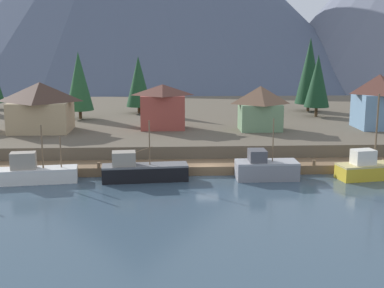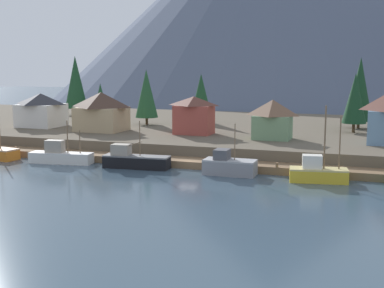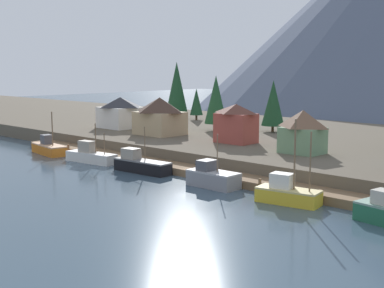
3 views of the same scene
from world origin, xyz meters
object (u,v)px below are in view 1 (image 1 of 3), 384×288
(house_blue, at_px, (378,101))
(house_red, at_px, (163,106))
(fishing_boat_grey, at_px, (266,168))
(house_green, at_px, (260,108))
(fishing_boat_white, at_px, (32,173))
(conifer_near_right, at_px, (310,71))
(house_tan, at_px, (41,106))
(conifer_near_left, at_px, (138,81))
(conifer_back_left, at_px, (79,81))
(conifer_mid_right, at_px, (318,81))
(fishing_boat_black, at_px, (142,171))
(fishing_boat_yellow, at_px, (368,168))

(house_blue, distance_m, house_red, 30.43)
(fishing_boat_grey, xyz_separation_m, house_green, (2.31, 16.60, 4.46))
(fishing_boat_white, xyz_separation_m, conifer_near_right, (39.28, 36.16, 8.51))
(house_tan, distance_m, conifer_near_left, 21.60)
(fishing_boat_grey, bearing_deg, house_red, 120.91)
(house_red, height_order, conifer_back_left, conifer_back_left)
(fishing_boat_grey, relative_size, conifer_back_left, 0.63)
(conifer_near_left, height_order, conifer_near_right, conifer_near_right)
(conifer_mid_right, bearing_deg, conifer_back_left, -179.27)
(house_red, height_order, conifer_near_left, conifer_near_left)
(house_blue, relative_size, conifer_mid_right, 0.76)
(conifer_near_right, relative_size, conifer_back_left, 1.21)
(house_tan, xyz_separation_m, house_blue, (46.99, 0.34, 0.46))
(fishing_boat_grey, height_order, conifer_near_right, conifer_near_right)
(fishing_boat_white, height_order, conifer_near_right, conifer_near_right)
(fishing_boat_grey, xyz_separation_m, house_blue, (19.22, 17.41, 5.23))
(conifer_near_left, bearing_deg, fishing_boat_grey, -66.08)
(conifer_near_right, distance_m, conifer_mid_right, 6.94)
(house_blue, relative_size, house_red, 1.20)
(fishing_boat_grey, distance_m, house_green, 17.35)
(fishing_boat_black, bearing_deg, house_red, 78.70)
(fishing_boat_black, relative_size, fishing_boat_yellow, 1.01)
(fishing_boat_white, height_order, house_tan, house_tan)
(conifer_back_left, bearing_deg, conifer_near_right, 10.67)
(house_tan, bearing_deg, conifer_back_left, 73.54)
(fishing_boat_grey, height_order, house_red, house_red)
(fishing_boat_white, xyz_separation_m, fishing_boat_yellow, (36.07, -0.14, 0.10))
(fishing_boat_grey, xyz_separation_m, conifer_near_right, (14.36, 35.88, 8.39))
(fishing_boat_white, height_order, fishing_boat_yellow, fishing_boat_yellow)
(conifer_near_right, xyz_separation_m, conifer_back_left, (-38.73, -7.30, -1.08))
(fishing_boat_black, height_order, house_tan, house_tan)
(fishing_boat_black, relative_size, conifer_near_right, 0.72)
(fishing_boat_white, relative_size, fishing_boat_black, 1.01)
(house_red, relative_size, conifer_near_right, 0.50)
(house_blue, bearing_deg, conifer_mid_right, 114.75)
(conifer_near_right, bearing_deg, conifer_mid_right, -94.31)
(conifer_near_left, bearing_deg, fishing_boat_white, -105.33)
(fishing_boat_yellow, bearing_deg, house_red, 130.06)
(fishing_boat_grey, distance_m, fishing_boat_yellow, 11.15)
(house_red, bearing_deg, house_green, -7.49)
(house_blue, height_order, conifer_back_left, conifer_back_left)
(fishing_boat_grey, bearing_deg, fishing_boat_white, -179.75)
(house_blue, relative_size, conifer_near_left, 0.79)
(fishing_boat_yellow, relative_size, house_tan, 1.11)
(fishing_boat_black, bearing_deg, fishing_boat_white, 176.35)
(fishing_boat_white, relative_size, house_tan, 1.12)
(fishing_boat_white, height_order, house_blue, house_blue)
(fishing_boat_grey, relative_size, conifer_mid_right, 0.66)
(fishing_boat_black, height_order, conifer_mid_right, conifer_mid_right)
(fishing_boat_yellow, bearing_deg, conifer_back_left, 130.92)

